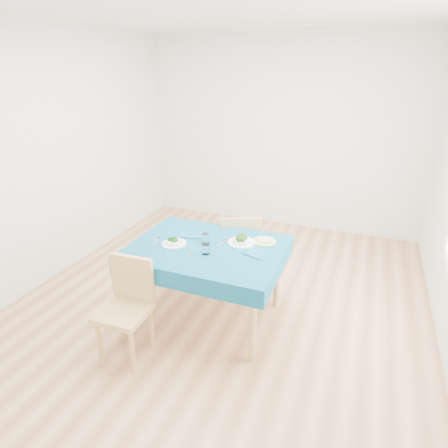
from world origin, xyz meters
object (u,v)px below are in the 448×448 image
at_px(table, 208,283).
at_px(bowl_near, 174,241).
at_px(side_plate, 264,241).
at_px(chair_far, 239,239).
at_px(chair_near, 123,307).
at_px(bowl_far, 241,239).

bearing_deg(table, bowl_near, -167.11).
bearing_deg(side_plate, chair_far, 132.21).
distance_m(chair_near, bowl_near, 0.74).
distance_m(bowl_far, side_plate, 0.22).
bearing_deg(bowl_far, bowl_near, -155.76).
height_order(table, chair_near, chair_near).
relative_size(table, chair_near, 1.41).
bearing_deg(bowl_far, side_plate, 27.00).
distance_m(chair_near, bowl_far, 1.18).
height_order(table, bowl_far, bowl_far).
height_order(chair_near, bowl_far, chair_near).
bearing_deg(chair_near, bowl_far, 50.62).
height_order(table, bowl_near, bowl_near).
bearing_deg(bowl_far, table, -145.01).
xyz_separation_m(chair_far, side_plate, (0.39, -0.43, 0.24)).
xyz_separation_m(bowl_far, side_plate, (0.19, 0.10, -0.03)).
xyz_separation_m(chair_far, bowl_near, (-0.36, -0.78, 0.27)).
distance_m(chair_near, side_plate, 1.36).
bearing_deg(chair_near, table, 57.50).
bearing_deg(side_plate, chair_near, -130.82).
bearing_deg(bowl_far, chair_near, -126.74).
relative_size(table, bowl_near, 6.05).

